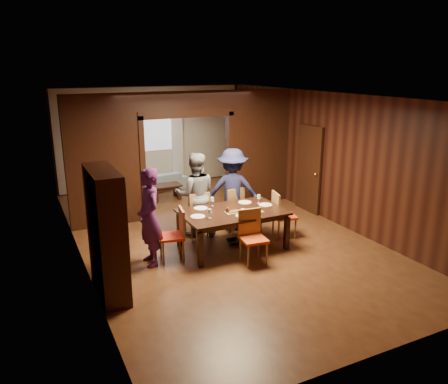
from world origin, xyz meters
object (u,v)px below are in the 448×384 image
coffee_table (166,192)px  chair_right (285,215)px  sofa (156,182)px  chair_left (171,235)px  person_grey (195,195)px  hutch (107,233)px  chair_far_l (196,213)px  person_purple (149,217)px  dining_table (233,229)px  person_navy (233,190)px  chair_near (254,238)px  chair_far_r (230,208)px

coffee_table → chair_right: size_ratio=0.82×
sofa → chair_left: 4.75m
person_grey → chair_left: person_grey is taller
person_grey → hutch: bearing=56.7°
chair_far_l → person_purple: bearing=36.1°
dining_table → coffee_table: bearing=92.3°
sofa → hutch: (-2.42, -5.35, 0.75)m
person_navy → hutch: (-2.99, -1.66, 0.11)m
person_purple → person_grey: person_purple is taller
sofa → chair_left: chair_left is taller
chair_left → hutch: bearing=-49.5°
chair_left → chair_near: size_ratio=1.00×
coffee_table → chair_far_l: (-0.24, -2.74, 0.28)m
person_purple → sofa: bearing=159.7°
dining_table → chair_right: size_ratio=2.03×
chair_left → chair_far_l: 1.27m
chair_left → chair_far_l: (0.86, 0.93, 0.00)m
chair_right → dining_table: bearing=105.1°
person_purple → chair_far_l: 1.62m
person_grey → chair_left: size_ratio=1.82×
person_grey → chair_near: person_grey is taller
chair_right → chair_far_r: (-0.82, 0.88, 0.00)m
hutch → sofa: bearing=65.7°
dining_table → chair_right: bearing=1.7°
person_navy → chair_far_r: size_ratio=1.84×
person_purple → chair_far_l: person_purple is taller
person_purple → dining_table: size_ratio=0.90×
person_purple → coffee_table: 4.03m
chair_left → chair_near: bearing=69.1°
hutch → chair_far_l: bearing=38.0°
person_grey → chair_right: bearing=169.2°
dining_table → chair_right: chair_right is taller
chair_left → chair_far_l: bearing=147.2°
person_purple → coffee_table: (1.51, 3.67, -0.69)m
person_purple → chair_far_r: person_purple is taller
sofa → dining_table: bearing=82.1°
chair_far_l → hutch: (-2.14, -1.67, 0.52)m
person_purple → hutch: size_ratio=0.89×
person_grey → person_navy: person_navy is taller
person_navy → hutch: 3.42m
chair_left → chair_right: 2.48m
person_navy → chair_near: (-0.43, -1.68, -0.41)m
sofa → chair_far_l: bearing=76.3°
coffee_table → chair_far_l: size_ratio=0.82×
chair_far_r → coffee_table: bearing=-88.3°
hutch → dining_table: bearing=16.5°
dining_table → sofa: bearing=91.4°
person_navy → chair_near: person_navy is taller
person_purple → chair_near: (1.68, -0.77, -0.40)m
chair_far_r → chair_near: (-0.38, -1.69, 0.00)m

